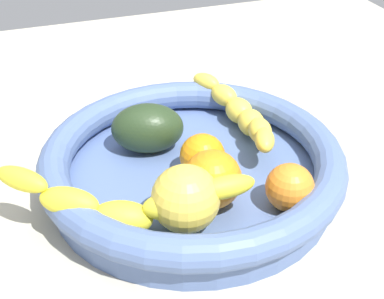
% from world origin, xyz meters
% --- Properties ---
extents(kitchen_counter, '(1.20, 1.20, 0.03)m').
position_xyz_m(kitchen_counter, '(0.00, 0.00, 0.01)').
color(kitchen_counter, '#AFA995').
rests_on(kitchen_counter, ground).
extents(fruit_bowl, '(0.35, 0.35, 0.06)m').
position_xyz_m(fruit_bowl, '(0.00, 0.00, 0.06)').
color(fruit_bowl, '#50689C').
rests_on(fruit_bowl, kitchen_counter).
extents(banana_draped_left, '(0.21, 0.06, 0.04)m').
position_xyz_m(banana_draped_left, '(0.06, -0.09, 0.08)').
color(banana_draped_left, yellow).
rests_on(banana_draped_left, fruit_bowl).
extents(banana_draped_right, '(0.13, 0.25, 0.06)m').
position_xyz_m(banana_draped_right, '(-0.07, 0.10, 0.09)').
color(banana_draped_right, yellow).
rests_on(banana_draped_right, fruit_bowl).
extents(orange_front, '(0.05, 0.05, 0.05)m').
position_xyz_m(orange_front, '(-0.10, -0.07, 0.08)').
color(orange_front, orange).
rests_on(orange_front, fruit_bowl).
extents(orange_mid_left, '(0.05, 0.05, 0.05)m').
position_xyz_m(orange_mid_left, '(-0.01, -0.01, 0.08)').
color(orange_mid_left, orange).
rests_on(orange_mid_left, fruit_bowl).
extents(orange_mid_right, '(0.06, 0.06, 0.06)m').
position_xyz_m(orange_mid_right, '(-0.06, -0.00, 0.09)').
color(orange_mid_right, orange).
rests_on(orange_mid_right, fruit_bowl).
extents(apple_yellow, '(0.07, 0.07, 0.07)m').
position_xyz_m(apple_yellow, '(-0.09, 0.04, 0.09)').
color(apple_yellow, yellow).
rests_on(apple_yellow, fruit_bowl).
extents(avocado_dark, '(0.08, 0.10, 0.06)m').
position_xyz_m(avocado_dark, '(0.06, 0.03, 0.08)').
color(avocado_dark, '#25391F').
rests_on(avocado_dark, fruit_bowl).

